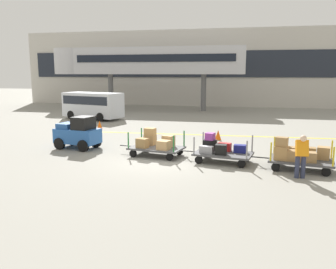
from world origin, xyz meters
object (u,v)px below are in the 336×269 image
baggage_cart_middle (221,150)px  baggage_handler (301,154)px  shuttle_van (93,104)px  baggage_tug (78,133)px  baggage_cart_lead (156,144)px  safety_cone_far (100,125)px  safety_cone_near (218,135)px  baggage_cart_tail (298,155)px

baggage_cart_middle → baggage_handler: bearing=-31.8°
baggage_cart_middle → shuttle_van: size_ratio=0.60×
baggage_tug → baggage_cart_middle: size_ratio=0.73×
baggage_handler → shuttle_van: shuttle_van is taller
baggage_cart_middle → baggage_cart_lead: bearing=170.8°
shuttle_van → safety_cone_far: (2.54, -4.60, -0.96)m
baggage_cart_lead → safety_cone_near: size_ratio=5.60×
baggage_tug → shuttle_van: shuttle_van is taller
baggage_cart_lead → safety_cone_far: size_ratio=5.60×
baggage_handler → shuttle_van: size_ratio=0.30×
baggage_tug → safety_cone_near: bearing=30.0°
baggage_handler → safety_cone_near: size_ratio=2.84×
safety_cone_far → baggage_cart_middle: bearing=-40.0°
baggage_cart_middle → safety_cone_near: 4.90m
baggage_cart_middle → safety_cone_far: size_ratio=5.60×
baggage_cart_lead → baggage_cart_tail: bearing=-9.7°
baggage_cart_lead → baggage_cart_middle: baggage_cart_lead is taller
shuttle_van → safety_cone_far: 5.34m
baggage_cart_middle → baggage_cart_tail: bearing=-10.2°
baggage_cart_lead → safety_cone_near: bearing=61.7°
baggage_cart_lead → baggage_handler: (5.74, -2.24, 0.33)m
baggage_cart_lead → safety_cone_near: (2.38, 4.41, -0.26)m
baggage_tug → safety_cone_near: 7.48m
baggage_handler → baggage_tug: bearing=163.4°
baggage_cart_middle → baggage_cart_tail: 2.99m
baggage_tug → baggage_cart_middle: (6.95, -1.14, -0.26)m
baggage_cart_tail → shuttle_van: size_ratio=0.60×
baggage_cart_tail → safety_cone_far: (-11.33, 7.56, -0.28)m
baggage_tug → baggage_cart_lead: (4.09, -0.68, -0.22)m
baggage_cart_middle → shuttle_van: 15.97m
baggage_cart_middle → safety_cone_far: baggage_cart_middle is taller
baggage_cart_tail → safety_cone_near: bearing=122.4°
baggage_cart_tail → baggage_handler: size_ratio=1.97×
safety_cone_far → shuttle_van: bearing=118.9°
baggage_cart_middle → safety_cone_near: (-0.48, 4.87, -0.22)m
baggage_cart_lead → baggage_cart_tail: 5.89m
baggage_cart_tail → baggage_cart_middle: bearing=169.8°
shuttle_van → safety_cone_near: 12.47m
baggage_cart_middle → safety_cone_near: baggage_cart_middle is taller
baggage_tug → safety_cone_far: baggage_tug is taller
safety_cone_far → baggage_cart_tail: bearing=-33.7°
baggage_handler → safety_cone_near: 7.48m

